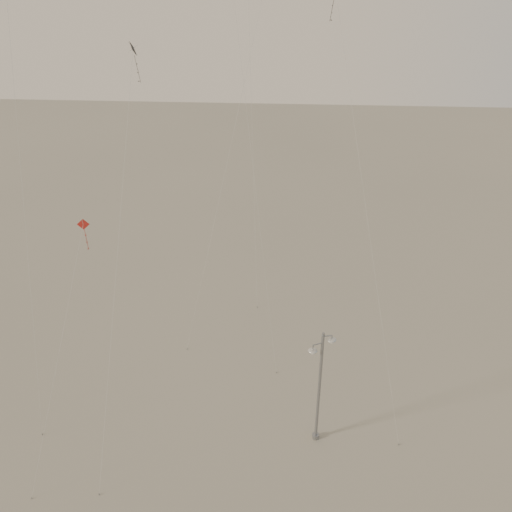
{
  "coord_description": "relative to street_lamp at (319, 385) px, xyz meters",
  "views": [
    {
      "loc": [
        3.69,
        -21.52,
        27.75
      ],
      "look_at": [
        2.04,
        5.0,
        12.24
      ],
      "focal_mm": 40.0,
      "sensor_mm": 36.0,
      "label": 1
    }
  ],
  "objects": [
    {
      "name": "kite_3",
      "position": [
        -13.7,
        0.23,
        6.57
      ],
      "size": [
        3.19,
        7.21,
        14.12
      ],
      "rotation": [
        0.0,
        0.0,
        0.14
      ],
      "color": "maroon",
      "rests_on": "ground"
    },
    {
      "name": "kite_4",
      "position": [
        1.32,
        6.29,
        13.87
      ],
      "size": [
        5.33,
        9.11,
        24.96
      ],
      "rotation": [
        0.0,
        0.0,
        1.33
      ],
      "color": "#2C2825",
      "rests_on": "ground"
    },
    {
      "name": "street_lamp",
      "position": [
        0.0,
        0.0,
        0.0
      ],
      "size": [
        1.55,
        0.88,
        8.24
      ],
      "color": "#95979D",
      "rests_on": "ground"
    },
    {
      "name": "ground",
      "position": [
        -5.85,
        -3.64,
        -4.39
      ],
      "size": [
        160.0,
        160.0,
        0.0
      ],
      "primitive_type": "plane",
      "color": "gray",
      "rests_on": "ground"
    },
    {
      "name": "kite_1",
      "position": [
        -11.76,
        6.85,
        12.63
      ],
      "size": [
        0.87,
        15.1,
        21.78
      ],
      "rotation": [
        0.0,
        0.0,
        -1.01
      ],
      "color": "#2C2825",
      "rests_on": "ground"
    },
    {
      "name": "kite_7",
      "position": [
        -4.63,
        13.6,
        17.2
      ],
      "size": [
        6.64,
        7.52,
        28.48
      ],
      "rotation": [
        0.0,
        0.0,
        -0.07
      ],
      "color": "maroon",
      "rests_on": "ground"
    }
  ]
}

